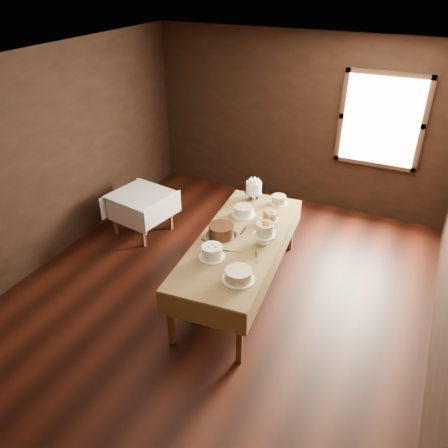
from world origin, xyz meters
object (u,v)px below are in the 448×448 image
(cake_server_d, at_px, (266,233))
(cake_server_a, at_px, (236,252))
(cake_swirl, at_px, (212,252))
(cake_flowers, at_px, (264,234))
(cake_cream, at_px, (238,275))
(cake_chocolate, at_px, (221,231))
(display_table, at_px, (240,243))
(cake_lattice, at_px, (244,211))
(cake_server_e, at_px, (210,245))
(cake_speckled, at_px, (279,200))
(cake_caramel, at_px, (270,215))
(flower_vase, at_px, (271,232))
(cake_meringue, at_px, (254,191))
(side_table, at_px, (141,198))
(cake_server_b, at_px, (256,260))
(cake_server_c, at_px, (245,228))

(cake_server_d, bearing_deg, cake_server_a, -136.15)
(cake_swirl, relative_size, cake_server_d, 1.27)
(cake_flowers, relative_size, cake_cream, 0.69)
(cake_chocolate, bearing_deg, cake_server_d, 31.91)
(display_table, xyz_separation_m, cake_lattice, (-0.19, 0.56, 0.11))
(cake_flowers, distance_m, cake_swirl, 0.68)
(cake_chocolate, distance_m, cake_server_e, 0.26)
(cake_speckled, relative_size, cake_swirl, 0.90)
(cake_flowers, bearing_deg, cake_server_d, 103.62)
(cake_caramel, bearing_deg, flower_vase, -67.30)
(cake_swirl, height_order, flower_vase, cake_swirl)
(cake_cream, bearing_deg, cake_server_d, 93.80)
(display_table, distance_m, cake_server_a, 0.30)
(cake_meringue, height_order, cake_lattice, cake_meringue)
(cake_chocolate, bearing_deg, cake_lattice, 86.08)
(side_table, height_order, cake_cream, cake_cream)
(cake_lattice, xyz_separation_m, cake_server_b, (0.54, -0.89, -0.05))
(cake_server_c, height_order, flower_vase, flower_vase)
(cake_lattice, bearing_deg, cake_meringue, 96.44)
(cake_server_a, bearing_deg, cake_server_d, 56.70)
(cake_cream, height_order, cake_server_c, cake_cream)
(cake_lattice, height_order, cake_server_c, cake_lattice)
(side_table, relative_size, cake_meringue, 3.03)
(cake_server_e, bearing_deg, display_table, 72.23)
(cake_swirl, bearing_deg, cake_server_d, 64.14)
(cake_server_c, height_order, cake_server_e, same)
(cake_chocolate, relative_size, cake_server_d, 1.63)
(cake_meringue, bearing_deg, flower_vase, -56.03)
(cake_caramel, height_order, cake_server_e, cake_caramel)
(cake_meringue, distance_m, cake_flowers, 1.14)
(cake_meringue, height_order, flower_vase, cake_meringue)
(display_table, relative_size, cake_meringue, 8.49)
(cake_caramel, height_order, cake_chocolate, cake_caramel)
(display_table, relative_size, cake_server_c, 10.67)
(cake_speckled, bearing_deg, cake_server_c, -101.02)
(cake_server_e, bearing_deg, cake_server_a, 25.37)
(flower_vase, bearing_deg, cake_server_c, 168.65)
(cake_speckled, bearing_deg, side_table, -169.26)
(cake_meringue, relative_size, flower_vase, 2.03)
(cake_lattice, distance_m, cake_caramel, 0.36)
(cake_server_e, bearing_deg, cake_chocolate, 108.61)
(cake_swirl, relative_size, cake_server_a, 1.27)
(cake_lattice, relative_size, cake_server_c, 1.34)
(cake_flowers, height_order, cake_server_a, cake_flowers)
(cake_chocolate, xyz_separation_m, cake_server_c, (0.20, 0.30, -0.07))
(cake_meringue, distance_m, cake_server_e, 1.32)
(side_table, relative_size, cake_cream, 2.28)
(cake_flowers, height_order, cake_server_d, cake_flowers)
(cake_lattice, xyz_separation_m, cake_server_a, (0.27, -0.84, -0.05))
(cake_server_b, bearing_deg, cake_cream, -27.82)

